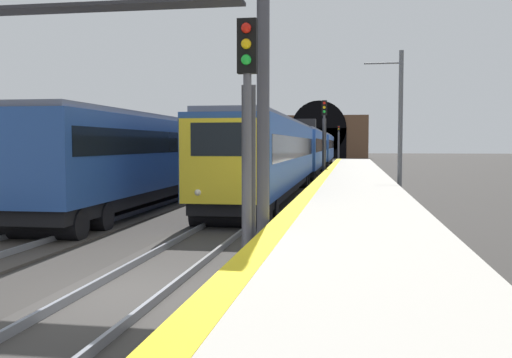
% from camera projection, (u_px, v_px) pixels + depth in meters
% --- Properties ---
extents(ground_plane, '(320.00, 320.00, 0.00)m').
position_uv_depth(ground_plane, '(128.00, 296.00, 10.30)').
color(ground_plane, '#302D2B').
extents(platform_right, '(112.00, 3.62, 1.03)m').
position_uv_depth(platform_right, '(356.00, 276.00, 9.62)').
color(platform_right, '#ADA89E').
rests_on(platform_right, ground_plane).
extents(platform_right_edge_strip, '(112.00, 0.50, 0.01)m').
position_uv_depth(platform_right_edge_strip, '(263.00, 243.00, 9.84)').
color(platform_right_edge_strip, yellow).
rests_on(platform_right_edge_strip, platform_right).
extents(track_main_line, '(160.00, 2.60, 0.21)m').
position_uv_depth(track_main_line, '(128.00, 294.00, 10.30)').
color(track_main_line, '#383533').
rests_on(track_main_line, ground_plane).
extents(train_main_approaching, '(63.44, 3.01, 4.78)m').
position_uv_depth(train_main_approaching, '(305.00, 150.00, 48.50)').
color(train_main_approaching, '#264C99').
rests_on(train_main_approaching, ground_plane).
extents(train_adjacent_platform, '(39.08, 3.08, 4.78)m').
position_uv_depth(train_adjacent_platform, '(203.00, 152.00, 34.43)').
color(train_adjacent_platform, '#264C99').
rests_on(train_adjacent_platform, ground_plane).
extents(railway_signal_near, '(0.39, 0.38, 5.12)m').
position_uv_depth(railway_signal_near, '(248.00, 124.00, 11.32)').
color(railway_signal_near, '#4C4C54').
rests_on(railway_signal_near, ground_plane).
extents(railway_signal_mid, '(0.39, 0.38, 5.82)m').
position_uv_depth(railway_signal_mid, '(324.00, 133.00, 41.59)').
color(railway_signal_mid, '#38383D').
rests_on(railway_signal_mid, ground_plane).
extents(railway_signal_far, '(0.39, 0.38, 5.38)m').
position_uv_depth(railway_signal_far, '(339.00, 141.00, 84.25)').
color(railway_signal_far, '#4C4C54').
rests_on(railway_signal_far, ground_plane).
extents(overhead_signal_gantry, '(0.70, 9.08, 6.61)m').
position_uv_depth(overhead_signal_gantry, '(74.00, 41.00, 13.28)').
color(overhead_signal_gantry, '#3F3F47').
rests_on(overhead_signal_gantry, ground_plane).
extents(tunnel_portal, '(2.67, 18.44, 10.84)m').
position_uv_depth(tunnel_portal, '(319.00, 137.00, 110.18)').
color(tunnel_portal, brown).
rests_on(tunnel_portal, ground_plane).
extents(catenary_mast_near, '(0.22, 1.89, 7.23)m').
position_uv_depth(catenary_mast_near, '(400.00, 123.00, 28.23)').
color(catenary_mast_near, '#595B60').
rests_on(catenary_mast_near, ground_plane).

